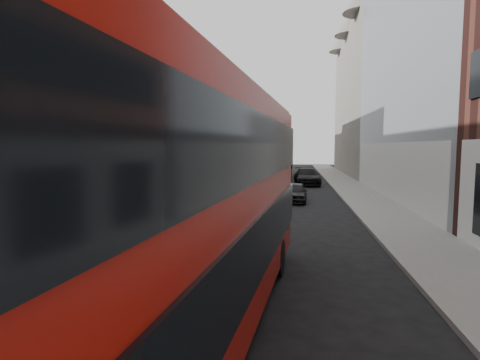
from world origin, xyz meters
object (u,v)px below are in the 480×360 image
at_px(grey_bus, 278,159).
at_px(car_b, 279,186).
at_px(car_a, 295,192).
at_px(street_lamp, 125,137).
at_px(car_c, 307,177).
at_px(red_bus, 190,201).

bearing_deg(grey_bus, car_b, -90.52).
distance_m(car_a, car_b, 3.53).
relative_size(street_lamp, car_c, 1.32).
distance_m(street_lamp, car_c, 17.22).
distance_m(car_b, car_c, 7.93).
distance_m(grey_bus, car_a, 20.38).
height_order(red_bus, grey_bus, red_bus).
height_order(car_a, car_c, car_c).
relative_size(car_a, car_b, 0.92).
xyz_separation_m(red_bus, car_c, (2.93, 28.50, -1.79)).
bearing_deg(red_bus, street_lamp, 123.49).
height_order(red_bus, car_a, red_bus).
xyz_separation_m(grey_bus, car_a, (2.11, -20.22, -1.45)).
bearing_deg(car_a, red_bus, -93.76).
height_order(street_lamp, car_c, street_lamp).
height_order(red_bus, car_c, red_bus).
xyz_separation_m(street_lamp, car_b, (9.97, 4.06, -3.53)).
bearing_deg(red_bus, car_b, 92.73).
bearing_deg(street_lamp, car_c, 43.78).
bearing_deg(grey_bus, street_lamp, -117.02).
bearing_deg(car_b, car_a, -76.37).
bearing_deg(car_a, car_b, 111.65).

